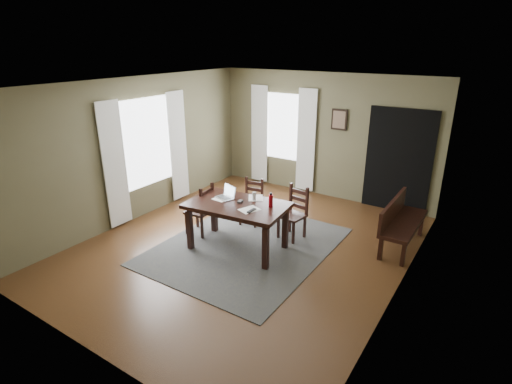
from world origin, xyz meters
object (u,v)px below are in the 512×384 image
Objects in this scene: chair_back_right at (294,213)px; laptop at (227,195)px; dining_table at (237,209)px; chair_end at (201,210)px; chair_back_left at (252,202)px; water_bottle at (271,201)px; bench at (400,219)px.

laptop reaches higher than chair_back_right.
chair_back_right is at bearing 50.55° from dining_table.
chair_back_right is at bearing 112.64° from chair_end.
laptop is at bearing -95.67° from chair_back_left.
chair_end is 1.47m from water_bottle.
chair_back_left is 0.96m from chair_back_right.
chair_end is at bearing -176.80° from water_bottle.
water_bottle is at bearing 12.49° from dining_table.
chair_back_right is at bearing 57.57° from laptop.
chair_back_left is at bearing -177.20° from chair_back_right.
dining_table is at bearing -5.41° from laptop.
dining_table is at bearing -114.60° from chair_back_right.
chair_back_right is 1.78m from bench.
chair_back_left is 2.40× the size of laptop.
bench is at bearing 29.19° from dining_table.
laptop reaches higher than bench.
chair_back_right reaches higher than dining_table.
laptop is 0.83m from water_bottle.
water_bottle is (-1.70, -1.39, 0.44)m from bench.
bench is at bearing 109.66° from chair_end.
laptop reaches higher than chair_end.
water_bottle is at bearing 129.25° from bench.
dining_table is 1.09m from chair_back_left.
laptop is (0.07, -0.86, 0.45)m from chair_back_left.
chair_back_right is 0.64× the size of bench.
chair_back_right is 2.59× the size of laptop.
laptop is at bearing -130.44° from chair_back_right.
chair_back_left is (0.50, 0.89, -0.04)m from chair_end.
laptop is at bearing -176.38° from water_bottle.
chair_back_left is at bearing 138.08° from water_bottle.
chair_end is 1.02m from chair_back_left.
water_bottle is (1.39, 0.08, 0.47)m from chair_end.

